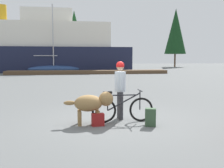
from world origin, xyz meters
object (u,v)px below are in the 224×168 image
Objects in this scene: bicycle at (122,109)px; ferry_boat at (30,49)px; handbag_pannier at (98,120)px; sailboat_moored at (54,69)px; dog at (92,103)px; backpack at (151,117)px; person_cyclist at (120,85)px.

bicycle is 30.97m from ferry_boat.
sailboat_moored is at bearing 96.30° from handbag_pannier.
handbag_pannier is at bearing -57.00° from dog.
bicycle is at bearing 141.25° from backpack.
backpack is 26.53m from sailboat_moored.
ferry_boat reaches higher than bicycle.
bicycle reaches higher than backpack.
sailboat_moored is at bearing 98.08° from person_cyclist.
bicycle is 0.85m from backpack.
person_cyclist is (0.01, 0.39, 0.64)m from bicycle.
handbag_pannier is 31.12m from ferry_boat.
bicycle is 1.03× the size of person_cyclist.
bicycle is 1.30× the size of dog.
sailboat_moored is (3.45, -4.37, -2.59)m from ferry_boat.
bicycle is at bearing -91.63° from person_cyclist.
backpack is 0.06× the size of sailboat_moored.
ferry_boat is at bearing 101.60° from dog.
ferry_boat is at bearing 103.35° from person_cyclist.
bicycle reaches higher than dog.
sailboat_moored reaches higher than dog.
ferry_boat is (-7.03, 30.03, 2.74)m from bicycle.
handbag_pannier is (0.13, -0.20, -0.41)m from dog.
person_cyclist reaches higher than bicycle.
bicycle is 0.06× the size of ferry_boat.
ferry_boat reaches higher than sailboat_moored.
handbag_pannier is 0.01× the size of ferry_boat.
backpack is at bearing -38.75° from bicycle.
person_cyclist is at bearing -76.65° from ferry_boat.
handbag_pannier is at bearing -83.70° from sailboat_moored.
backpack is at bearing -54.93° from person_cyclist.
ferry_boat is (-7.04, 29.64, 2.10)m from person_cyclist.
person_cyclist is 1.07m from dog.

